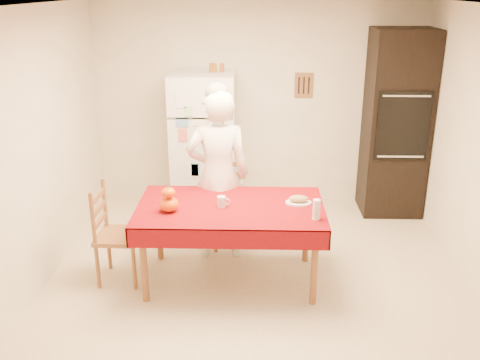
{
  "coord_description": "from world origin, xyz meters",
  "views": [
    {
      "loc": [
        -0.04,
        -4.28,
        2.66
      ],
      "look_at": [
        -0.17,
        0.2,
        1.01
      ],
      "focal_mm": 40.0,
      "sensor_mm": 36.0,
      "label": 1
    }
  ],
  "objects_px": {
    "coffee_mug": "(221,202)",
    "chair_far": "(227,197)",
    "chair_left": "(112,230)",
    "seated_woman": "(218,176)",
    "pumpkin_lower": "(169,204)",
    "bread_plate": "(298,203)",
    "oven_cabinet": "(396,124)",
    "refrigerator": "(204,144)",
    "dining_table": "(231,213)",
    "wine_glass": "(316,209)"
  },
  "relations": [
    {
      "from": "chair_left",
      "to": "pumpkin_lower",
      "type": "relative_size",
      "value": 5.5
    },
    {
      "from": "pumpkin_lower",
      "to": "bread_plate",
      "type": "xyz_separation_m",
      "value": [
        1.16,
        0.2,
        -0.06
      ]
    },
    {
      "from": "wine_glass",
      "to": "bread_plate",
      "type": "relative_size",
      "value": 0.73
    },
    {
      "from": "dining_table",
      "to": "pumpkin_lower",
      "type": "xyz_separation_m",
      "value": [
        -0.54,
        -0.14,
        0.13
      ]
    },
    {
      "from": "refrigerator",
      "to": "pumpkin_lower",
      "type": "xyz_separation_m",
      "value": [
        -0.14,
        -1.83,
        -0.02
      ]
    },
    {
      "from": "oven_cabinet",
      "to": "pumpkin_lower",
      "type": "xyz_separation_m",
      "value": [
        -2.42,
        -1.87,
        -0.27
      ]
    },
    {
      "from": "oven_cabinet",
      "to": "pumpkin_lower",
      "type": "height_order",
      "value": "oven_cabinet"
    },
    {
      "from": "chair_left",
      "to": "seated_woman",
      "type": "distance_m",
      "value": 1.15
    },
    {
      "from": "refrigerator",
      "to": "chair_far",
      "type": "xyz_separation_m",
      "value": [
        0.31,
        -0.86,
        -0.34
      ]
    },
    {
      "from": "refrigerator",
      "to": "dining_table",
      "type": "bearing_deg",
      "value": -76.82
    },
    {
      "from": "chair_left",
      "to": "seated_woman",
      "type": "height_order",
      "value": "seated_woman"
    },
    {
      "from": "seated_woman",
      "to": "chair_left",
      "type": "bearing_deg",
      "value": 21.44
    },
    {
      "from": "chair_far",
      "to": "bread_plate",
      "type": "bearing_deg",
      "value": -64.37
    },
    {
      "from": "pumpkin_lower",
      "to": "coffee_mug",
      "type": "bearing_deg",
      "value": 13.52
    },
    {
      "from": "refrigerator",
      "to": "bread_plate",
      "type": "height_order",
      "value": "refrigerator"
    },
    {
      "from": "chair_far",
      "to": "seated_woman",
      "type": "relative_size",
      "value": 0.55
    },
    {
      "from": "seated_woman",
      "to": "pumpkin_lower",
      "type": "xyz_separation_m",
      "value": [
        -0.39,
        -0.64,
        -0.04
      ]
    },
    {
      "from": "dining_table",
      "to": "chair_far",
      "type": "bearing_deg",
      "value": 95.59
    },
    {
      "from": "pumpkin_lower",
      "to": "bread_plate",
      "type": "relative_size",
      "value": 0.72
    },
    {
      "from": "refrigerator",
      "to": "dining_table",
      "type": "distance_m",
      "value": 1.74
    },
    {
      "from": "seated_woman",
      "to": "coffee_mug",
      "type": "height_order",
      "value": "seated_woman"
    },
    {
      "from": "oven_cabinet",
      "to": "dining_table",
      "type": "height_order",
      "value": "oven_cabinet"
    },
    {
      "from": "seated_woman",
      "to": "dining_table",
      "type": "bearing_deg",
      "value": 98.79
    },
    {
      "from": "pumpkin_lower",
      "to": "refrigerator",
      "type": "bearing_deg",
      "value": 85.6
    },
    {
      "from": "dining_table",
      "to": "coffee_mug",
      "type": "distance_m",
      "value": 0.15
    },
    {
      "from": "pumpkin_lower",
      "to": "chair_far",
      "type": "bearing_deg",
      "value": 64.73
    },
    {
      "from": "oven_cabinet",
      "to": "pumpkin_lower",
      "type": "distance_m",
      "value": 3.07
    },
    {
      "from": "oven_cabinet",
      "to": "bread_plate",
      "type": "xyz_separation_m",
      "value": [
        -1.26,
        -1.67,
        -0.33
      ]
    },
    {
      "from": "dining_table",
      "to": "coffee_mug",
      "type": "relative_size",
      "value": 17.0
    },
    {
      "from": "dining_table",
      "to": "chair_left",
      "type": "xyz_separation_m",
      "value": [
        -1.1,
        -0.01,
        -0.18
      ]
    },
    {
      "from": "coffee_mug",
      "to": "chair_far",
      "type": "bearing_deg",
      "value": 90.06
    },
    {
      "from": "wine_glass",
      "to": "chair_left",
      "type": "bearing_deg",
      "value": 172.23
    },
    {
      "from": "dining_table",
      "to": "seated_woman",
      "type": "bearing_deg",
      "value": 105.9
    },
    {
      "from": "chair_left",
      "to": "bread_plate",
      "type": "distance_m",
      "value": 1.75
    },
    {
      "from": "dining_table",
      "to": "chair_far",
      "type": "xyz_separation_m",
      "value": [
        -0.08,
        0.83,
        -0.18
      ]
    },
    {
      "from": "oven_cabinet",
      "to": "chair_left",
      "type": "distance_m",
      "value": 3.51
    },
    {
      "from": "chair_left",
      "to": "wine_glass",
      "type": "height_order",
      "value": "chair_left"
    },
    {
      "from": "chair_left",
      "to": "pumpkin_lower",
      "type": "bearing_deg",
      "value": -100.65
    },
    {
      "from": "pumpkin_lower",
      "to": "chair_left",
      "type": "bearing_deg",
      "value": 167.75
    },
    {
      "from": "coffee_mug",
      "to": "pumpkin_lower",
      "type": "distance_m",
      "value": 0.47
    },
    {
      "from": "coffee_mug",
      "to": "seated_woman",
      "type": "bearing_deg",
      "value": 96.9
    },
    {
      "from": "seated_woman",
      "to": "coffee_mug",
      "type": "relative_size",
      "value": 17.36
    },
    {
      "from": "refrigerator",
      "to": "oven_cabinet",
      "type": "relative_size",
      "value": 0.77
    },
    {
      "from": "seated_woman",
      "to": "bread_plate",
      "type": "bearing_deg",
      "value": 142.94
    },
    {
      "from": "chair_far",
      "to": "oven_cabinet",
      "type": "bearing_deg",
      "value": 7.75
    },
    {
      "from": "chair_left",
      "to": "bread_plate",
      "type": "height_order",
      "value": "chair_left"
    },
    {
      "from": "chair_left",
      "to": "wine_glass",
      "type": "xyz_separation_m",
      "value": [
        1.85,
        -0.25,
        0.34
      ]
    },
    {
      "from": "oven_cabinet",
      "to": "dining_table",
      "type": "xyz_separation_m",
      "value": [
        -1.88,
        -1.74,
        -0.41
      ]
    },
    {
      "from": "refrigerator",
      "to": "chair_left",
      "type": "relative_size",
      "value": 1.79
    },
    {
      "from": "refrigerator",
      "to": "coffee_mug",
      "type": "height_order",
      "value": "refrigerator"
    }
  ]
}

